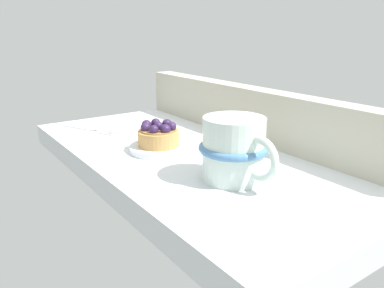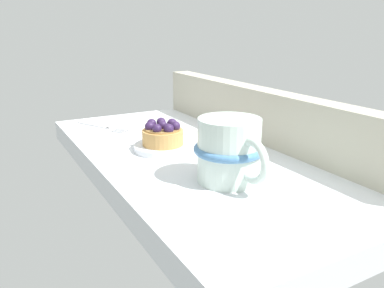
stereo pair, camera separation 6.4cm
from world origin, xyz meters
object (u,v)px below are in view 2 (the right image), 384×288
Objects in this scene: dessert_plate at (163,147)px; dessert_fork at (102,126)px; coffee_mug at (230,150)px; raspberry_tart at (163,134)px.

dessert_plate reaches higher than dessert_fork.
coffee_mug is at bearing 7.08° from dessert_plate.
dessert_plate is 1.43× the size of raspberry_tart.
dessert_fork is at bearing -169.47° from coffee_mug.
dessert_plate is 0.77× the size of coffee_mug.
coffee_mug is (18.43, 2.29, 1.72)cm from raspberry_tart.
dessert_plate is 0.75× the size of dessert_fork.
dessert_fork is (-21.80, -5.19, -0.22)cm from dessert_plate.
dessert_plate is at bearing -172.92° from coffee_mug.
raspberry_tart is (-0.01, 0.00, 2.56)cm from dessert_plate.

